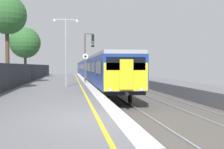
# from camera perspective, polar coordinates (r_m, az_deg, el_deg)

# --- Properties ---
(ground) EXTENTS (17.40, 110.00, 1.21)m
(ground) POSITION_cam_1_polar(r_m,az_deg,el_deg) (10.31, 14.21, -11.16)
(ground) COLOR slate
(commuter_train_at_platform) EXTENTS (2.83, 62.83, 3.81)m
(commuter_train_at_platform) POSITION_cam_1_polar(r_m,az_deg,el_deg) (48.29, -4.28, 1.21)
(commuter_train_at_platform) COLOR navy
(commuter_train_at_platform) RESTS_ON ground
(signal_gantry) EXTENTS (1.10, 0.24, 5.19)m
(signal_gantry) POSITION_cam_1_polar(r_m,az_deg,el_deg) (31.29, -4.87, 4.55)
(signal_gantry) COLOR #47474C
(signal_gantry) RESTS_ON ground
(speed_limit_sign) EXTENTS (0.59, 0.08, 2.90)m
(speed_limit_sign) POSITION_cam_1_polar(r_m,az_deg,el_deg) (28.32, -5.25, 2.02)
(speed_limit_sign) COLOR #59595B
(speed_limit_sign) RESTS_ON ground
(platform_lamp_mid) EXTENTS (2.00, 0.20, 5.51)m
(platform_lamp_mid) POSITION_cam_1_polar(r_m,az_deg,el_deg) (23.73, -9.07, 5.50)
(platform_lamp_mid) COLOR #93999E
(platform_lamp_mid) RESTS_ON ground
(background_tree_centre) EXTENTS (3.64, 3.64, 8.28)m
(background_tree_centre) POSITION_cam_1_polar(r_m,az_deg,el_deg) (29.37, -20.20, 10.68)
(background_tree_centre) COLOR #473323
(background_tree_centre) RESTS_ON ground
(background_tree_right) EXTENTS (4.44, 4.44, 7.25)m
(background_tree_right) POSITION_cam_1_polar(r_m,az_deg,el_deg) (43.82, -16.72, 5.89)
(background_tree_right) COLOR #473323
(background_tree_right) RESTS_ON ground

